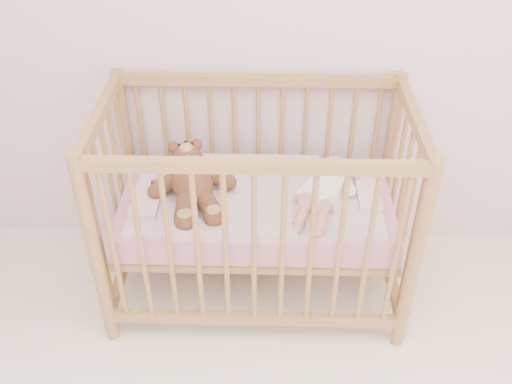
# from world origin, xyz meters

# --- Properties ---
(crib) EXTENTS (1.36, 0.76, 1.00)m
(crib) POSITION_xyz_m (0.00, 1.60, 0.50)
(crib) COLOR #A37F45
(crib) RESTS_ON floor
(mattress) EXTENTS (1.22, 0.62, 0.13)m
(mattress) POSITION_xyz_m (0.00, 1.60, 0.49)
(mattress) COLOR pink
(mattress) RESTS_ON crib
(blanket) EXTENTS (1.10, 0.58, 0.06)m
(blanket) POSITION_xyz_m (0.00, 1.60, 0.56)
(blanket) COLOR #D08F9B
(blanket) RESTS_ON mattress
(baby) EXTENTS (0.42, 0.59, 0.13)m
(baby) POSITION_xyz_m (0.31, 1.58, 0.64)
(baby) COLOR white
(baby) RESTS_ON blanket
(teddy_bear) EXTENTS (0.54, 0.66, 0.16)m
(teddy_bear) POSITION_xyz_m (-0.28, 1.58, 0.65)
(teddy_bear) COLOR brown
(teddy_bear) RESTS_ON blanket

